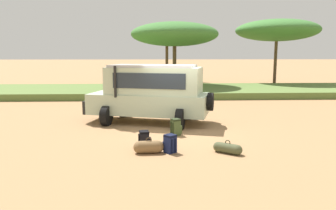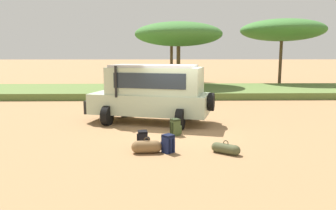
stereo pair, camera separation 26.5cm
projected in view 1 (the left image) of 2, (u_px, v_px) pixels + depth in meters
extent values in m
plane|color=#9E754C|center=(175.00, 129.00, 12.65)|extent=(320.00, 320.00, 0.00)
cube|color=#5B7538|center=(165.00, 91.00, 23.85)|extent=(120.00, 7.00, 0.44)
cube|color=#B2C6A8|center=(149.00, 103.00, 13.79)|extent=(5.23, 3.13, 0.84)
cube|color=#B2C6A8|center=(154.00, 80.00, 13.58)|extent=(4.16, 2.74, 1.10)
cube|color=#232D38|center=(120.00, 81.00, 13.92)|extent=(0.47, 1.52, 0.77)
cube|color=#232D38|center=(148.00, 81.00, 12.71)|extent=(2.85, 0.82, 0.60)
cube|color=#232D38|center=(160.00, 78.00, 14.45)|extent=(2.85, 0.82, 0.60)
cube|color=#B7B7B7|center=(153.00, 66.00, 13.50)|extent=(3.76, 2.56, 0.10)
cube|color=black|center=(93.00, 105.00, 14.37)|extent=(0.58, 1.60, 0.56)
cylinder|color=black|center=(115.00, 82.00, 12.94)|extent=(0.10, 0.10, 1.25)
cylinder|color=black|center=(106.00, 116.00, 13.25)|extent=(0.48, 0.85, 0.80)
cylinder|color=black|center=(123.00, 108.00, 15.12)|extent=(0.48, 0.85, 0.80)
cylinder|color=black|center=(180.00, 119.00, 12.59)|extent=(0.48, 0.85, 0.80)
cylinder|color=black|center=(188.00, 111.00, 14.46)|extent=(0.48, 0.85, 0.80)
cylinder|color=black|center=(211.00, 102.00, 13.20)|extent=(0.41, 0.77, 0.74)
cube|color=#42562D|center=(176.00, 128.00, 11.68)|extent=(0.37, 0.39, 0.53)
cube|color=#42562D|center=(180.00, 129.00, 11.77)|extent=(0.17, 0.24, 0.29)
cube|color=#242F19|center=(176.00, 120.00, 11.63)|extent=(0.38, 0.38, 0.07)
cylinder|color=#242F19|center=(171.00, 128.00, 11.66)|extent=(0.04, 0.04, 0.45)
cylinder|color=#242F19|center=(173.00, 129.00, 11.54)|extent=(0.04, 0.04, 0.45)
cube|color=navy|center=(170.00, 145.00, 9.63)|extent=(0.41, 0.40, 0.48)
cube|color=navy|center=(166.00, 145.00, 9.77)|extent=(0.23, 0.21, 0.26)
cube|color=black|center=(170.00, 136.00, 9.59)|extent=(0.40, 0.40, 0.07)
cylinder|color=black|center=(172.00, 146.00, 9.47)|extent=(0.04, 0.04, 0.41)
cylinder|color=black|center=(176.00, 145.00, 9.56)|extent=(0.04, 0.04, 0.41)
cube|color=black|center=(144.00, 140.00, 10.18)|extent=(0.32, 0.37, 0.45)
cube|color=black|center=(150.00, 142.00, 10.23)|extent=(0.12, 0.26, 0.25)
cube|color=black|center=(144.00, 132.00, 10.15)|extent=(0.33, 0.36, 0.07)
cylinder|color=black|center=(139.00, 140.00, 10.23)|extent=(0.04, 0.04, 0.38)
cylinder|color=black|center=(139.00, 141.00, 10.08)|extent=(0.04, 0.04, 0.38)
cylinder|color=brown|center=(149.00, 147.00, 9.59)|extent=(0.56, 0.40, 0.37)
sphere|color=brown|center=(158.00, 147.00, 9.62)|extent=(0.36, 0.36, 0.36)
sphere|color=brown|center=(139.00, 147.00, 9.56)|extent=(0.36, 0.36, 0.36)
torus|color=#493721|center=(149.00, 140.00, 9.55)|extent=(0.17, 0.03, 0.16)
cylinder|color=#4C5133|center=(228.00, 148.00, 9.57)|extent=(0.66, 0.60, 0.30)
sphere|color=#4C5133|center=(218.00, 147.00, 9.74)|extent=(0.29, 0.29, 0.29)
sphere|color=#4C5133|center=(237.00, 150.00, 9.40)|extent=(0.29, 0.29, 0.29)
torus|color=#2D301E|center=(228.00, 143.00, 9.55)|extent=(0.15, 0.12, 0.16)
cylinder|color=brown|center=(167.00, 63.00, 32.72)|extent=(0.29, 0.29, 3.90)
ellipsoid|color=#3D7533|center=(167.00, 36.00, 32.31)|extent=(6.64, 6.53, 1.65)
cylinder|color=brown|center=(174.00, 68.00, 25.62)|extent=(0.30, 0.30, 3.60)
ellipsoid|color=#3D7533|center=(175.00, 34.00, 25.22)|extent=(6.74, 6.78, 1.85)
cylinder|color=brown|center=(275.00, 63.00, 29.29)|extent=(0.27, 0.27, 4.13)
ellipsoid|color=#3D7533|center=(277.00, 30.00, 28.85)|extent=(7.21, 7.62, 1.89)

